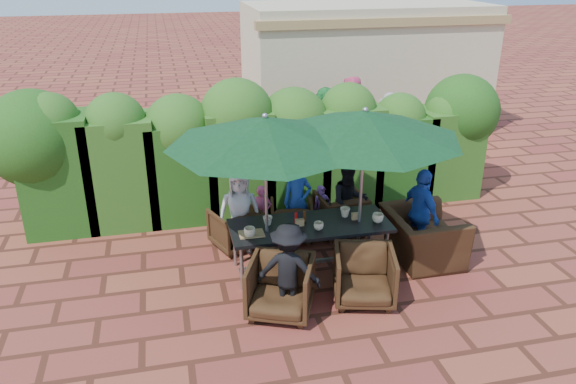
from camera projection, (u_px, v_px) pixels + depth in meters
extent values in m
plane|color=brown|center=(297.00, 272.00, 8.33)|extent=(80.00, 80.00, 0.00)
cube|color=black|center=(310.00, 226.00, 8.13)|extent=(2.33, 0.90, 0.05)
cube|color=gray|center=(309.00, 262.00, 8.37)|extent=(2.13, 0.05, 0.05)
cylinder|color=gray|center=(242.00, 269.00, 7.74)|extent=(0.05, 0.05, 0.70)
cylinder|color=gray|center=(235.00, 245.00, 8.37)|extent=(0.05, 0.05, 0.70)
cylinder|color=gray|center=(386.00, 252.00, 8.18)|extent=(0.05, 0.05, 0.70)
cylinder|color=gray|center=(369.00, 230.00, 8.81)|extent=(0.05, 0.05, 0.70)
cylinder|color=gray|center=(268.00, 276.00, 8.21)|extent=(0.44, 0.44, 0.03)
cylinder|color=gray|center=(266.00, 202.00, 7.74)|extent=(0.04, 0.04, 2.40)
cone|color=black|center=(265.00, 131.00, 7.34)|extent=(2.67, 2.67, 0.38)
sphere|color=gray|center=(265.00, 116.00, 7.26)|extent=(0.08, 0.08, 0.08)
cylinder|color=gray|center=(357.00, 265.00, 8.49)|extent=(0.44, 0.44, 0.03)
cylinder|color=gray|center=(361.00, 193.00, 8.02)|extent=(0.04, 0.04, 2.40)
cone|color=black|center=(365.00, 124.00, 7.62)|extent=(2.73, 2.73, 0.38)
sphere|color=gray|center=(365.00, 110.00, 7.54)|extent=(0.08, 0.08, 0.08)
imported|color=black|center=(236.00, 226.00, 8.93)|extent=(0.89, 0.87, 0.72)
imported|color=black|center=(292.00, 218.00, 9.21)|extent=(0.78, 0.75, 0.70)
imported|color=black|center=(341.00, 211.00, 9.38)|extent=(0.81, 0.77, 0.77)
imported|color=black|center=(280.00, 285.00, 7.24)|extent=(1.04, 1.01, 0.83)
imported|color=black|center=(364.00, 274.00, 7.51)|extent=(0.95, 0.92, 0.82)
imported|color=black|center=(423.00, 229.00, 8.50)|extent=(0.77, 1.19, 1.03)
imported|color=silver|center=(240.00, 211.00, 8.73)|extent=(0.70, 0.47, 1.34)
imported|color=#214DB6|center=(297.00, 201.00, 9.10)|extent=(0.47, 0.38, 1.30)
imported|color=black|center=(349.00, 202.00, 9.10)|extent=(0.63, 0.39, 1.29)
imported|color=black|center=(289.00, 270.00, 7.16)|extent=(0.90, 0.69, 1.28)
imported|color=#214DB6|center=(421.00, 213.00, 8.57)|extent=(0.56, 0.89, 1.41)
imported|color=#EC5388|center=(262.00, 213.00, 9.14)|extent=(0.39, 0.35, 0.92)
imported|color=purple|center=(321.00, 209.00, 9.37)|extent=(0.31, 0.26, 0.83)
imported|color=#25893A|center=(326.00, 128.00, 12.03)|extent=(1.75, 0.81, 1.80)
imported|color=#EC5388|center=(349.00, 120.00, 12.36)|extent=(1.08, 0.96, 1.92)
imported|color=gray|center=(390.00, 127.00, 12.58)|extent=(1.02, 1.02, 1.54)
imported|color=beige|center=(250.00, 232.00, 7.74)|extent=(0.17, 0.17, 0.13)
imported|color=beige|center=(268.00, 221.00, 8.08)|extent=(0.14, 0.14, 0.13)
imported|color=beige|center=(319.00, 226.00, 7.94)|extent=(0.14, 0.14, 0.11)
imported|color=beige|center=(345.00, 212.00, 8.33)|extent=(0.15, 0.15, 0.14)
imported|color=beige|center=(378.00, 218.00, 8.15)|extent=(0.17, 0.17, 0.13)
cylinder|color=#B20C0A|center=(296.00, 218.00, 8.11)|extent=(0.04, 0.04, 0.17)
cylinder|color=#4C230C|center=(305.00, 217.00, 8.15)|extent=(0.04, 0.04, 0.17)
cube|color=#99774A|center=(251.00, 234.00, 7.82)|extent=(0.35, 0.25, 0.02)
cube|color=tan|center=(300.00, 222.00, 8.05)|extent=(0.12, 0.06, 0.10)
cube|color=tan|center=(356.00, 216.00, 8.25)|extent=(0.12, 0.06, 0.10)
cube|color=#1B3E10|center=(59.00, 174.00, 9.28)|extent=(1.15, 0.95, 1.99)
sphere|color=#1B3E10|center=(50.00, 122.00, 8.93)|extent=(0.94, 0.94, 0.94)
cube|color=#1B3E10|center=(122.00, 172.00, 9.50)|extent=(1.15, 0.95, 1.90)
sphere|color=#1B3E10|center=(116.00, 123.00, 9.17)|extent=(1.01, 1.01, 1.01)
cube|color=#1B3E10|center=(182.00, 171.00, 9.74)|extent=(1.15, 0.95, 1.76)
sphere|color=#1B3E10|center=(178.00, 128.00, 9.43)|extent=(1.14, 1.14, 1.14)
cube|color=#1B3E10|center=(239.00, 162.00, 9.91)|extent=(1.15, 0.95, 1.91)
sphere|color=#1B3E10|center=(237.00, 115.00, 9.58)|extent=(1.27, 1.27, 1.27)
cube|color=#1B3E10|center=(294.00, 163.00, 10.15)|extent=(1.15, 0.95, 1.72)
sphere|color=#1B3E10|center=(294.00, 122.00, 9.85)|extent=(1.24, 1.24, 1.24)
cube|color=#1B3E10|center=(346.00, 155.00, 10.33)|extent=(1.15, 0.95, 1.87)
sphere|color=#1B3E10|center=(348.00, 111.00, 10.00)|extent=(1.02, 1.02, 1.02)
cube|color=#1B3E10|center=(397.00, 157.00, 10.58)|extent=(1.15, 0.95, 1.65)
sphere|color=#1B3E10|center=(400.00, 119.00, 10.29)|extent=(0.98, 0.98, 0.98)
cube|color=#1B3E10|center=(445.00, 152.00, 10.78)|extent=(1.15, 0.95, 1.69)
sphere|color=#1B3E10|center=(450.00, 114.00, 10.48)|extent=(0.92, 0.92, 0.92)
sphere|color=#1B3E10|center=(34.00, 138.00, 9.07)|extent=(1.60, 1.60, 1.60)
sphere|color=#1B3E10|center=(462.00, 111.00, 10.63)|extent=(1.40, 1.40, 1.40)
cube|color=beige|center=(363.00, 67.00, 14.69)|extent=(6.00, 3.00, 3.20)
cube|color=tan|center=(388.00, 22.00, 12.88)|extent=(6.20, 0.25, 0.20)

